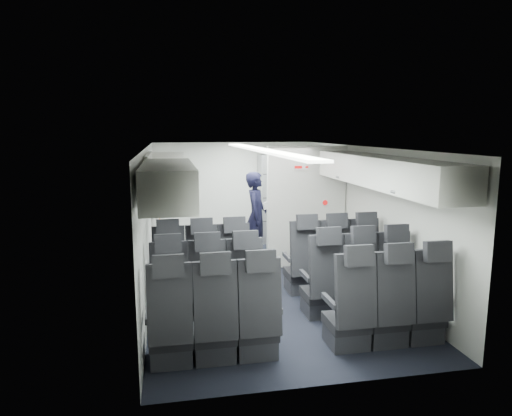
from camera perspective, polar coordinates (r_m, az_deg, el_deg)
name	(u,v)px	position (r m, az deg, el deg)	size (l,w,h in m)	color
cabin_shell	(261,214)	(7.06, 0.62, -0.74)	(3.41, 6.01, 2.16)	black
seat_row_front	(268,269)	(6.72, 1.53, -7.60)	(3.33, 0.56, 1.24)	black
seat_row_mid	(284,290)	(5.89, 3.46, -10.14)	(3.33, 0.56, 1.24)	black
seat_row_rear	(304,318)	(5.08, 6.06, -13.48)	(3.33, 0.56, 1.24)	black
overhead_bin_left_rear	(168,183)	(4.83, -10.95, 3.10)	(0.53, 1.80, 0.40)	silver
overhead_bin_left_front_open	(165,178)	(6.58, -11.34, 3.71)	(0.64, 1.70, 0.72)	#9E9E93
overhead_bin_right_rear	(415,178)	(5.58, 19.21, 3.60)	(0.53, 1.80, 0.40)	silver
overhead_bin_right_front	(354,166)	(7.14, 12.16, 5.12)	(0.53, 1.70, 0.40)	silver
bulkhead_partition	(306,207)	(8.07, 6.30, 0.17)	(1.40, 0.15, 2.13)	silver
galley_unit	(279,198)	(9.91, 2.83, 1.24)	(0.85, 0.52, 1.90)	#939399
boarding_door	(155,211)	(8.48, -12.46, -0.37)	(0.12, 1.27, 1.86)	silver
flight_attendant	(256,216)	(8.48, 0.04, -1.02)	(0.60, 0.40, 1.65)	black
carry_on_bag	(166,172)	(6.65, -11.20, 4.47)	(0.44, 0.31, 0.26)	black
papers	(267,205)	(8.44, 1.37, 0.38)	(0.19, 0.02, 0.13)	white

